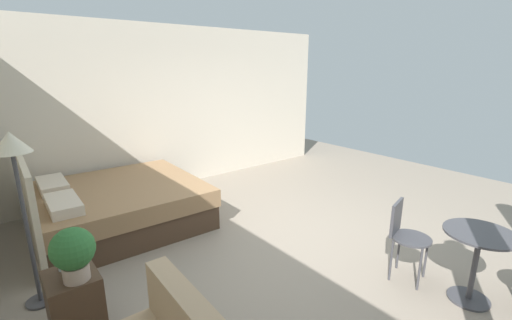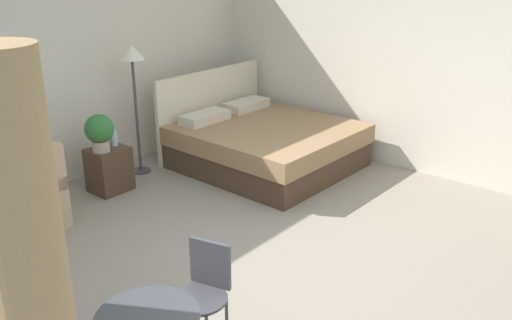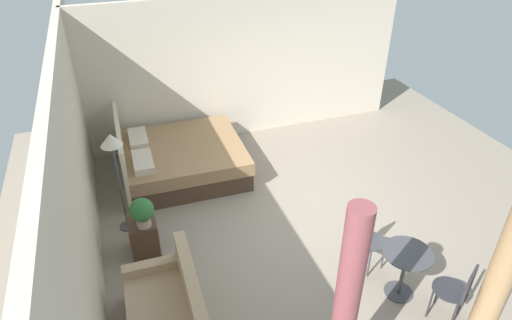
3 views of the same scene
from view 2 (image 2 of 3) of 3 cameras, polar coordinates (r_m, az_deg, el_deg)
name	(u,v)px [view 2 (image 2 of 3)]	position (r m, az deg, el deg)	size (l,w,h in m)	color
ground_plane	(280,264)	(5.15, 2.52, -10.70)	(8.99, 9.47, 0.02)	gray
wall_back	(63,65)	(6.95, -19.37, 9.25)	(8.99, 0.12, 2.85)	beige
wall_right	(430,61)	(7.14, 17.60, 9.73)	(0.12, 6.47, 2.85)	beige
bed	(263,143)	(7.26, 0.75, 1.78)	(1.98, 2.16, 1.16)	#473323
nightstand	(109,170)	(6.73, -14.99, -0.96)	(0.44, 0.39, 0.53)	#473323
potted_plant	(99,131)	(6.48, -15.95, 2.93)	(0.33, 0.33, 0.44)	tan
vase	(114,138)	(6.69, -14.55, 2.18)	(0.09, 0.09, 0.17)	silver
floor_lamp	(133,66)	(6.93, -12.68, 9.46)	(0.31, 0.31, 1.64)	#3F3F44
cafe_chair_near_window	(204,287)	(3.91, -5.40, -12.98)	(0.48, 0.48, 0.83)	#3F3F44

